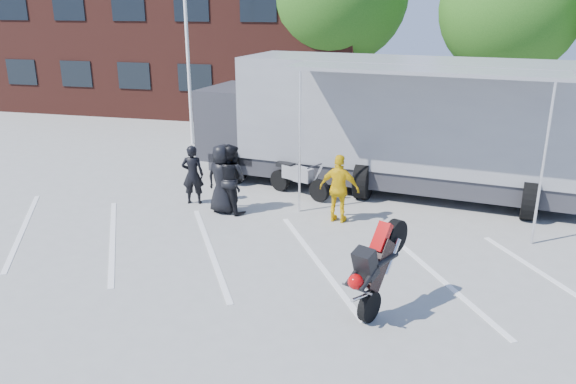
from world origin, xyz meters
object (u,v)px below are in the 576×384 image
at_px(transporter_truck, 390,189).
at_px(parked_motorcycle, 299,196).
at_px(stunt_bike_rider, 387,307).
at_px(spectator_hivis, 339,189).
at_px(spectator_leather_b, 193,175).
at_px(tree_mid, 510,9).
at_px(flagpole, 192,6).
at_px(spectator_leather_c, 231,179).
at_px(spectator_leather_a, 222,179).

relative_size(transporter_truck, parked_motorcycle, 5.60).
bearing_deg(transporter_truck, stunt_bike_rider, -78.40).
bearing_deg(parked_motorcycle, spectator_hivis, -113.36).
distance_m(transporter_truck, spectator_leather_b, 5.73).
xyz_separation_m(tree_mid, spectator_leather_b, (-8.75, -11.26, -4.14)).
relative_size(flagpole, tree_mid, 1.04).
bearing_deg(stunt_bike_rider, spectator_leather_b, 168.21).
distance_m(parked_motorcycle, spectator_leather_b, 3.02).
bearing_deg(spectator_leather_b, parked_motorcycle, -165.68).
bearing_deg(spectator_leather_b, tree_mid, -139.55).
xyz_separation_m(parked_motorcycle, spectator_leather_c, (-1.40, -1.67, 0.90)).
bearing_deg(spectator_leather_a, transporter_truck, -132.88).
xyz_separation_m(tree_mid, spectator_leather_a, (-7.73, -11.71, -4.05)).
xyz_separation_m(transporter_truck, spectator_leather_c, (-3.84, -2.95, 0.90)).
bearing_deg(flagpole, parked_motorcycle, -44.25).
height_order(flagpole, spectator_leather_c, flagpole).
distance_m(transporter_truck, spectator_leather_a, 5.12).
bearing_deg(tree_mid, stunt_bike_rider, -101.72).
height_order(stunt_bike_rider, spectator_leather_c, spectator_leather_c).
bearing_deg(flagpole, spectator_leather_a, -62.40).
distance_m(flagpole, spectator_hivis, 10.20).
relative_size(flagpole, stunt_bike_rider, 4.37).
xyz_separation_m(parked_motorcycle, spectator_hivis, (1.39, -1.65, 0.85)).
bearing_deg(spectator_leather_b, flagpole, -79.97).
xyz_separation_m(flagpole, transporter_truck, (7.55, -3.70, -5.05)).
bearing_deg(spectator_leather_c, stunt_bike_rider, 160.51).
height_order(spectator_leather_b, spectator_leather_c, spectator_leather_c).
bearing_deg(flagpole, transporter_truck, -26.07).
relative_size(spectator_leather_a, spectator_hivis, 1.06).
relative_size(flagpole, spectator_hivis, 4.70).
xyz_separation_m(spectator_leather_c, spectator_hivis, (2.80, 0.01, -0.05)).
bearing_deg(spectator_leather_b, stunt_bike_rider, 130.51).
relative_size(stunt_bike_rider, spectator_leather_b, 1.14).
relative_size(tree_mid, stunt_bike_rider, 4.20).
bearing_deg(spectator_leather_a, parked_motorcycle, -122.39).
xyz_separation_m(parked_motorcycle, stunt_bike_rider, (2.91, -5.56, 0.00)).
bearing_deg(tree_mid, spectator_leather_b, -127.86).
height_order(transporter_truck, parked_motorcycle, transporter_truck).
distance_m(stunt_bike_rider, spectator_leather_a, 5.99).
height_order(flagpole, parked_motorcycle, flagpole).
height_order(parked_motorcycle, spectator_leather_b, spectator_leather_b).
xyz_separation_m(tree_mid, spectator_leather_c, (-7.54, -11.65, -4.04)).
xyz_separation_m(flagpole, parked_motorcycle, (5.11, -4.98, -5.05)).
relative_size(parked_motorcycle, spectator_hivis, 1.23).
relative_size(stunt_bike_rider, spectator_hivis, 1.08).
bearing_deg(spectator_leather_c, parked_motorcycle, -107.47).
bearing_deg(parked_motorcycle, spectator_leather_b, 142.50).
height_order(parked_motorcycle, spectator_hivis, spectator_hivis).
bearing_deg(spectator_hivis, spectator_leather_c, 7.85).
distance_m(flagpole, tree_mid, 12.31).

